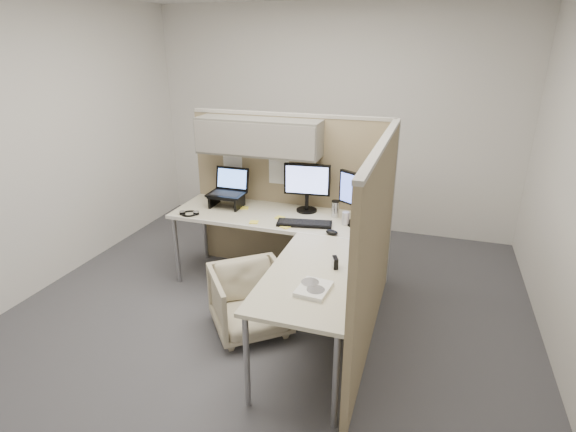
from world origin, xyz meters
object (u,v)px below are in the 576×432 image
(desk, at_px, (286,239))
(office_chair, at_px, (250,297))
(keyboard, at_px, (304,223))
(monitor_left, at_px, (307,184))

(desk, distance_m, office_chair, 0.58)
(desk, height_order, office_chair, desk)
(office_chair, distance_m, keyboard, 0.82)
(desk, xyz_separation_m, monitor_left, (0.01, 0.60, 0.32))
(office_chair, relative_size, keyboard, 1.24)
(desk, relative_size, monitor_left, 4.29)
(keyboard, bearing_deg, desk, -118.59)
(desk, bearing_deg, monitor_left, 89.30)
(office_chair, height_order, keyboard, keyboard)
(keyboard, bearing_deg, monitor_left, 92.62)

